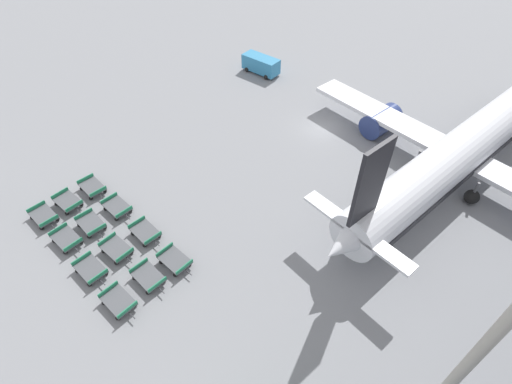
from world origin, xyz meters
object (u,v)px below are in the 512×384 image
Objects in this scene: baggage_dolly_row_near_col_c at (91,269)px; baggage_dolly_row_mid_b_col_a at (92,187)px; airplane at (468,146)px; baggage_dolly_row_mid_a_col_c at (117,249)px; baggage_dolly_row_near_col_b at (67,239)px; service_van at (261,64)px; baggage_dolly_row_mid_a_col_a at (68,202)px; baggage_dolly_row_mid_a_col_b at (91,224)px; baggage_dolly_row_mid_b_col_d at (175,260)px; baggage_dolly_row_mid_b_col_b at (117,207)px; baggage_dolly_row_near_col_d at (119,301)px; baggage_dolly_row_near_col_a at (44,216)px; baggage_dolly_row_mid_b_col_c at (145,232)px; baggage_dolly_row_mid_a_col_d at (148,277)px.

baggage_dolly_row_near_col_c is 9.10m from baggage_dolly_row_mid_b_col_a.
airplane is 31.51m from baggage_dolly_row_mid_a_col_c.
baggage_dolly_row_mid_b_col_a is (-4.42, 3.93, 0.00)m from baggage_dolly_row_near_col_b.
airplane is 26.77m from service_van.
baggage_dolly_row_mid_a_col_a is 1.00× the size of baggage_dolly_row_mid_a_col_c.
baggage_dolly_row_mid_b_col_d is (7.44, 3.55, 0.00)m from baggage_dolly_row_mid_a_col_b.
baggage_dolly_row_mid_a_col_b and baggage_dolly_row_mid_a_col_c have the same top height.
baggage_dolly_row_mid_b_col_b is at bearing -172.29° from baggage_dolly_row_mid_b_col_d.
baggage_dolly_row_near_col_c is at bearing -61.21° from service_van.
airplane is 27.50m from baggage_dolly_row_mid_b_col_d.
baggage_dolly_row_near_col_d is at bearing -23.94° from baggage_dolly_row_mid_b_col_b.
baggage_dolly_row_mid_b_col_d is at bearing 30.44° from baggage_dolly_row_near_col_a.
service_van is 29.81m from baggage_dolly_row_mid_a_col_b.
baggage_dolly_row_mid_a_col_b is 1.00× the size of baggage_dolly_row_mid_b_col_c.
baggage_dolly_row_mid_b_col_b is at bearing 99.95° from baggage_dolly_row_mid_a_col_b.
baggage_dolly_row_mid_a_col_d is 8.05m from baggage_dolly_row_mid_b_col_b.
baggage_dolly_row_mid_a_col_b is (-0.31, 2.14, 0.00)m from baggage_dolly_row_near_col_b.
airplane is at bearing 56.03° from baggage_dolly_row_mid_b_col_a.
baggage_dolly_row_near_col_b is 9.13m from baggage_dolly_row_mid_b_col_d.
baggage_dolly_row_mid_a_col_c and baggage_dolly_row_mid_b_col_c have the same top height.
baggage_dolly_row_mid_b_col_d is at bearing -105.67° from airplane.
baggage_dolly_row_mid_a_col_d and baggage_dolly_row_mid_b_col_d have the same top height.
baggage_dolly_row_mid_b_col_b is at bearing 171.48° from baggage_dolly_row_mid_a_col_d.
baggage_dolly_row_near_col_a and baggage_dolly_row_mid_a_col_c have the same top height.
baggage_dolly_row_mid_b_col_a is at bearing -73.40° from service_van.
baggage_dolly_row_mid_b_col_d is (7.87, 1.07, 0.00)m from baggage_dolly_row_mid_b_col_b.
baggage_dolly_row_mid_b_col_d is at bearing 92.22° from baggage_dolly_row_mid_a_col_d.
baggage_dolly_row_near_col_c and baggage_dolly_row_mid_a_col_d have the same top height.
baggage_dolly_row_near_col_c is 6.18m from baggage_dolly_row_mid_b_col_d.
baggage_dolly_row_mid_b_col_b is 7.95m from baggage_dolly_row_mid_b_col_d.
baggage_dolly_row_near_col_c is at bearing 5.50° from baggage_dolly_row_near_col_b.
baggage_dolly_row_near_col_a is 11.44m from baggage_dolly_row_near_col_d.
baggage_dolly_row_near_col_b is at bearing -21.29° from baggage_dolly_row_mid_a_col_a.
airplane reaches higher than baggage_dolly_row_mid_a_col_b.
airplane is at bearing 63.62° from baggage_dolly_row_mid_a_col_b.
service_van is at bearing 122.19° from baggage_dolly_row_mid_b_col_c.
baggage_dolly_row_mid_a_col_b and baggage_dolly_row_mid_b_col_a have the same top height.
baggage_dolly_row_near_col_d is 1.01× the size of baggage_dolly_row_mid_b_col_a.
baggage_dolly_row_near_col_c is at bearing -22.94° from baggage_dolly_row_mid_b_col_a.
service_van is at bearing 126.45° from baggage_dolly_row_mid_a_col_d.
baggage_dolly_row_mid_a_col_d is at bearing -104.33° from airplane.
baggage_dolly_row_mid_a_col_c is 1.01× the size of baggage_dolly_row_mid_a_col_d.
baggage_dolly_row_mid_a_col_d and baggage_dolly_row_mid_b_col_a have the same top height.
baggage_dolly_row_near_col_c is 1.00× the size of baggage_dolly_row_mid_b_col_d.
baggage_dolly_row_near_col_c is at bearing -172.58° from baggage_dolly_row_near_col_d.
baggage_dolly_row_mid_b_col_b is (11.31, -24.90, -0.68)m from service_van.
baggage_dolly_row_near_col_d is 1.00× the size of baggage_dolly_row_mid_a_col_a.
baggage_dolly_row_mid_a_col_a is 1.01× the size of baggage_dolly_row_mid_b_col_a.
baggage_dolly_row_mid_a_col_a is 1.00× the size of baggage_dolly_row_mid_b_col_b.
baggage_dolly_row_mid_a_col_c is 4.79m from baggage_dolly_row_mid_b_col_d.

